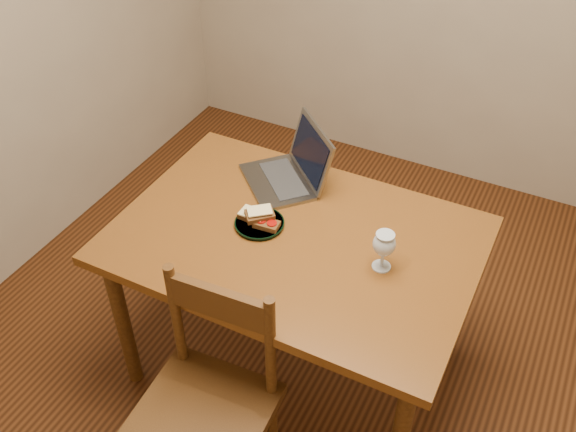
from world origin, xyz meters
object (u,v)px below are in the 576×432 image
at_px(chair, 206,397).
at_px(milk_glass, 383,251).
at_px(table, 295,254).
at_px(laptop, 293,168).
at_px(plate, 259,224).

distance_m(chair, milk_glass, 0.76).
distance_m(table, milk_glass, 0.37).
bearing_deg(table, laptop, 118.14).
bearing_deg(chair, plate, 97.58).
height_order(plate, laptop, laptop).
height_order(table, laptop, laptop).
xyz_separation_m(chair, milk_glass, (0.36, 0.58, 0.32)).
relative_size(plate, milk_glass, 1.21).
xyz_separation_m(table, laptop, (-0.16, 0.30, 0.15)).
relative_size(table, chair, 2.86).
distance_m(table, chair, 0.61).
bearing_deg(milk_glass, plate, 179.90).
xyz_separation_m(milk_glass, laptop, (-0.49, 0.31, -0.02)).
relative_size(plate, laptop, 0.43).
xyz_separation_m(plate, laptop, (-0.02, 0.31, 0.05)).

